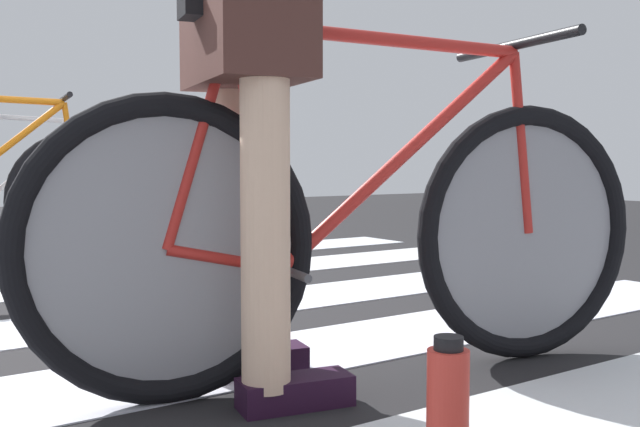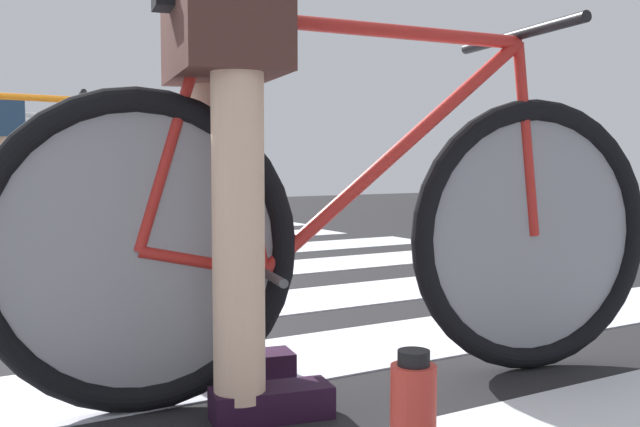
{
  "view_description": "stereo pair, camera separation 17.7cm",
  "coord_description": "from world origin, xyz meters",
  "px_view_note": "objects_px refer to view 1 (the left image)",
  "views": [
    {
      "loc": [
        -0.62,
        -2.7,
        0.58
      ],
      "look_at": [
        0.72,
        -0.74,
        0.41
      ],
      "focal_mm": 40.93,
      "sensor_mm": 36.0,
      "label": 1
    },
    {
      "loc": [
        -0.45,
        -2.7,
        0.58
      ],
      "look_at": [
        0.72,
        -0.74,
        0.41
      ],
      "focal_mm": 40.93,
      "sensor_mm": 36.0,
      "label": 2
    }
  ],
  "objects_px": {
    "cyclist_1_of_3": "(248,119)",
    "bicycle_3_of_3": "(20,186)",
    "water_bottle": "(448,413)",
    "bicycle_1_of_3": "(365,230)"
  },
  "relations": [
    {
      "from": "cyclist_1_of_3",
      "to": "bicycle_3_of_3",
      "type": "bearing_deg",
      "value": 96.6
    },
    {
      "from": "bicycle_1_of_3",
      "to": "bicycle_3_of_3",
      "type": "relative_size",
      "value": 0.99
    },
    {
      "from": "bicycle_1_of_3",
      "to": "cyclist_1_of_3",
      "type": "relative_size",
      "value": 1.68
    },
    {
      "from": "bicycle_3_of_3",
      "to": "water_bottle",
      "type": "xyz_separation_m",
      "value": [
        -0.29,
        -4.59,
        -0.26
      ]
    },
    {
      "from": "bicycle_1_of_3",
      "to": "cyclist_1_of_3",
      "type": "height_order",
      "value": "cyclist_1_of_3"
    },
    {
      "from": "bicycle_1_of_3",
      "to": "water_bottle",
      "type": "relative_size",
      "value": 6.63
    },
    {
      "from": "bicycle_3_of_3",
      "to": "water_bottle",
      "type": "relative_size",
      "value": 6.68
    },
    {
      "from": "cyclist_1_of_3",
      "to": "water_bottle",
      "type": "height_order",
      "value": "cyclist_1_of_3"
    },
    {
      "from": "cyclist_1_of_3",
      "to": "water_bottle",
      "type": "xyz_separation_m",
      "value": [
        0.04,
        -0.63,
        -0.54
      ]
    },
    {
      "from": "bicycle_1_of_3",
      "to": "cyclist_1_of_3",
      "type": "bearing_deg",
      "value": 180.0
    }
  ]
}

